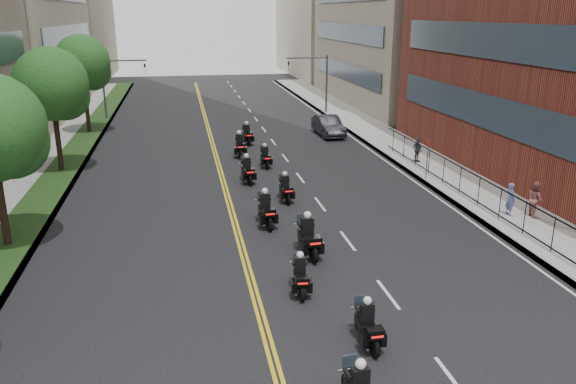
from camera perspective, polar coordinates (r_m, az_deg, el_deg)
name	(u,v)px	position (r m, az deg, el deg)	size (l,w,h in m)	color
sidewalk_right	(406,151)	(41.15, 11.88, 4.09)	(4.00, 90.00, 0.15)	gray
sidewalk_left	(52,168)	(38.97, -22.86, 2.29)	(4.00, 90.00, 0.15)	gray
grass_strip	(65,166)	(38.78, -21.72, 2.50)	(2.00, 90.00, 0.04)	#163613
iron_fence	(489,197)	(29.30, 19.75, -0.46)	(0.05, 28.00, 1.50)	black
street_trees	(33,103)	(31.67, -24.49, 8.19)	(4.40, 38.40, 7.98)	black
traffic_signal_right	(317,76)	(55.76, 2.98, 11.73)	(4.09, 0.20, 5.60)	#3F3F44
traffic_signal_left	(114,80)	(54.50, -17.28, 10.84)	(4.09, 0.20, 5.60)	#3F3F44
motorcycle_1	(368,326)	(17.39, 8.10, -13.36)	(0.47, 2.07, 1.53)	black
motorcycle_2	(300,277)	(20.14, 1.26, -8.60)	(0.58, 2.06, 1.52)	black
motorcycle_3	(308,238)	(23.02, 2.07, -4.74)	(0.63, 2.52, 1.86)	black
motorcycle_4	(266,211)	(26.23, -2.27, -1.93)	(0.61, 2.42, 1.78)	black
motorcycle_5	(285,189)	(29.65, -0.27, 0.27)	(0.50, 2.15, 1.59)	black
motorcycle_6	(247,171)	(32.97, -4.17, 2.13)	(0.63, 2.32, 1.71)	black
motorcycle_7	(265,158)	(36.27, -2.33, 3.50)	(0.49, 2.09, 1.54)	black
motorcycle_8	(240,146)	(39.03, -4.93, 4.64)	(0.57, 2.46, 1.81)	black
motorcycle_9	(247,135)	(42.79, -4.19, 5.77)	(0.61, 2.34, 1.72)	black
parked_sedan	(328,126)	(45.88, 4.12, 6.73)	(1.68, 4.82, 1.59)	black
pedestrian_a	(510,199)	(29.15, 21.67, -0.65)	(0.59, 0.39, 1.61)	#4F5991
pedestrian_b	(536,199)	(29.39, 23.85, -0.66)	(0.84, 0.65, 1.73)	#8F504E
pedestrian_c	(418,150)	(37.85, 13.03, 4.21)	(0.95, 0.40, 1.63)	#39383F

